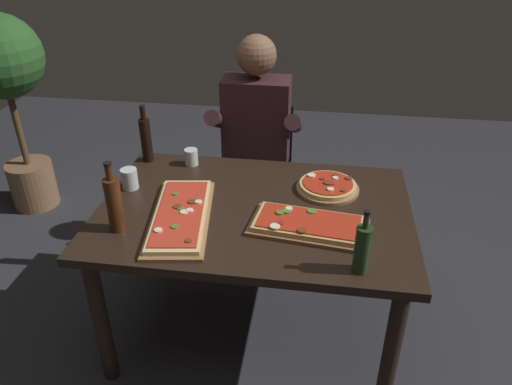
{
  "coord_description": "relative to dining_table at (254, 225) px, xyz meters",
  "views": [
    {
      "loc": [
        0.28,
        -1.85,
        1.91
      ],
      "look_at": [
        0.0,
        0.05,
        0.79
      ],
      "focal_mm": 34.45,
      "sensor_mm": 36.0,
      "label": 1
    }
  ],
  "objects": [
    {
      "name": "pizza_rectangular_left",
      "position": [
        -0.3,
        -0.14,
        0.12
      ],
      "size": [
        0.33,
        0.64,
        0.05
      ],
      "color": "olive",
      "rests_on": "dining_table"
    },
    {
      "name": "pizza_rectangular_front",
      "position": [
        0.25,
        -0.13,
        0.11
      ],
      "size": [
        0.52,
        0.3,
        0.05
      ],
      "color": "brown",
      "rests_on": "dining_table"
    },
    {
      "name": "diner_chair",
      "position": [
        -0.1,
        0.86,
        -0.16
      ],
      "size": [
        0.44,
        0.44,
        0.87
      ],
      "color": "black",
      "rests_on": "ground_plane"
    },
    {
      "name": "seated_diner",
      "position": [
        -0.1,
        0.74,
        0.1
      ],
      "size": [
        0.53,
        0.41,
        1.33
      ],
      "color": "#23232D",
      "rests_on": "ground_plane"
    },
    {
      "name": "oil_bottle_amber",
      "position": [
        -0.63,
        0.39,
        0.22
      ],
      "size": [
        0.06,
        0.06,
        0.31
      ],
      "color": "black",
      "rests_on": "dining_table"
    },
    {
      "name": "wine_bottle_dark",
      "position": [
        -0.54,
        -0.25,
        0.22
      ],
      "size": [
        0.07,
        0.07,
        0.31
      ],
      "color": "#47230F",
      "rests_on": "dining_table"
    },
    {
      "name": "pizza_round_far",
      "position": [
        0.32,
        0.21,
        0.12
      ],
      "size": [
        0.3,
        0.3,
        0.05
      ],
      "color": "olive",
      "rests_on": "dining_table"
    },
    {
      "name": "tumbler_near_camera",
      "position": [
        -0.39,
        0.38,
        0.14
      ],
      "size": [
        0.07,
        0.07,
        0.09
      ],
      "color": "silver",
      "rests_on": "dining_table"
    },
    {
      "name": "ground_plane",
      "position": [
        0.0,
        0.0,
        -0.64
      ],
      "size": [
        6.4,
        6.4,
        0.0
      ],
      "primitive_type": "plane",
      "color": "#2D2D33"
    },
    {
      "name": "dining_table",
      "position": [
        0.0,
        0.0,
        0.0
      ],
      "size": [
        1.4,
        0.96,
        0.74
      ],
      "color": "black",
      "rests_on": "ground_plane"
    },
    {
      "name": "tumbler_far_side",
      "position": [
        -0.62,
        0.09,
        0.15
      ],
      "size": [
        0.08,
        0.08,
        0.1
      ],
      "color": "silver",
      "rests_on": "dining_table"
    },
    {
      "name": "potted_plant_corner",
      "position": [
        -1.78,
        0.99,
        0.28
      ],
      "size": [
        0.54,
        0.54,
        1.36
      ],
      "color": "#846042",
      "rests_on": "ground_plane"
    },
    {
      "name": "vinegar_bottle_green",
      "position": [
        0.45,
        -0.38,
        0.2
      ],
      "size": [
        0.06,
        0.06,
        0.26
      ],
      "color": "#233819",
      "rests_on": "dining_table"
    }
  ]
}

